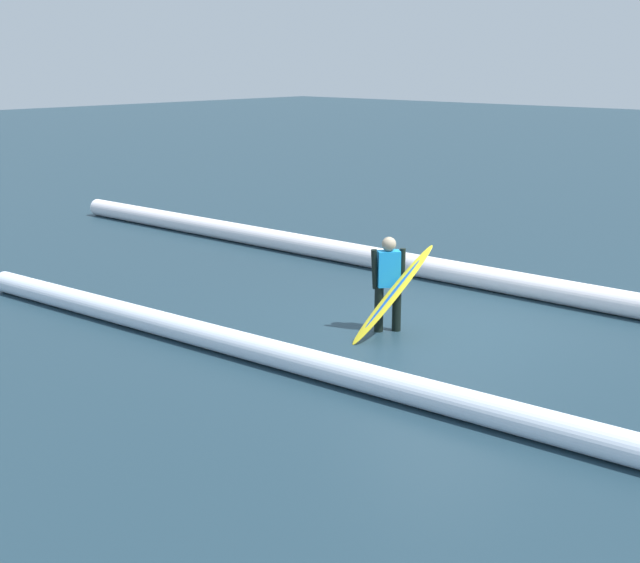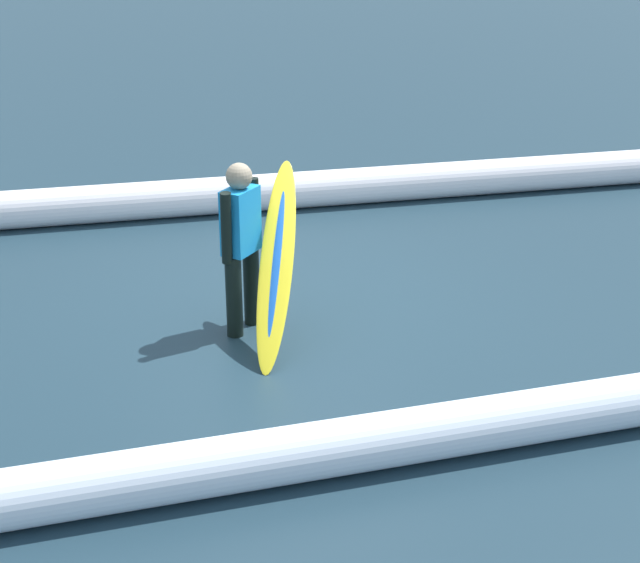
% 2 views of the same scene
% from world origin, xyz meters
% --- Properties ---
extents(ground_plane, '(120.05, 120.05, 0.00)m').
position_xyz_m(ground_plane, '(0.00, 0.00, 0.00)').
color(ground_plane, '#1E3542').
extents(surfer, '(0.37, 0.45, 1.48)m').
position_xyz_m(surfer, '(0.53, 0.58, 0.83)').
color(surfer, black).
rests_on(surfer, ground_plane).
extents(surfboard, '(0.70, 1.45, 1.38)m').
position_xyz_m(surfboard, '(0.27, 0.80, 0.68)').
color(surfboard, yellow).
rests_on(surfboard, ground_plane).
extents(wave_crest_foreground, '(22.32, 0.99, 0.43)m').
position_xyz_m(wave_crest_foreground, '(1.54, -2.58, 0.22)').
color(wave_crest_foreground, white).
rests_on(wave_crest_foreground, ground_plane).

